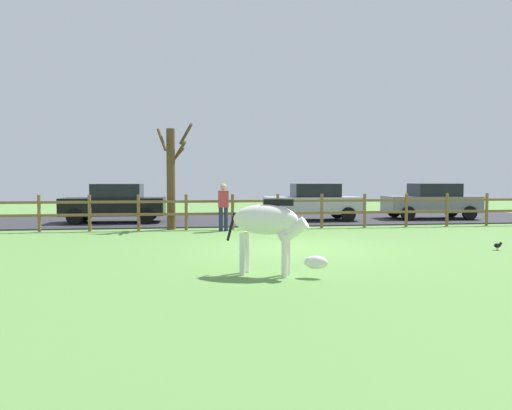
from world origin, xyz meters
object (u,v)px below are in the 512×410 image
(crow_on_grass, at_px, (498,245))
(zebra, at_px, (270,225))
(visitor_near_fence, at_px, (223,205))
(bare_tree, at_px, (172,175))
(parked_car_grey, at_px, (431,201))
(parked_car_silver, at_px, (312,202))
(parked_car_black, at_px, (115,203))

(crow_on_grass, bearing_deg, zebra, -159.47)
(zebra, relative_size, visitor_near_fence, 1.10)
(bare_tree, relative_size, parked_car_grey, 0.91)
(parked_car_silver, bearing_deg, bare_tree, -156.40)
(parked_car_black, distance_m, visitor_near_fence, 5.40)
(visitor_near_fence, bearing_deg, bare_tree, 154.46)
(bare_tree, distance_m, zebra, 9.00)
(parked_car_black, height_order, visitor_near_fence, visitor_near_fence)
(parked_car_silver, bearing_deg, zebra, -108.58)
(parked_car_black, bearing_deg, bare_tree, -48.42)
(parked_car_black, bearing_deg, crow_on_grass, -40.39)
(parked_car_black, relative_size, parked_car_grey, 0.98)
(bare_tree, xyz_separation_m, crow_on_grass, (8.26, -6.38, -1.82))
(parked_car_black, bearing_deg, parked_car_silver, -0.67)
(parked_car_grey, distance_m, visitor_near_fence, 10.12)
(crow_on_grass, xyz_separation_m, parked_car_grey, (3.02, 9.01, 0.72))
(parked_car_silver, bearing_deg, parked_car_grey, 0.94)
(bare_tree, height_order, parked_car_black, bare_tree)
(crow_on_grass, distance_m, parked_car_black, 13.93)
(zebra, height_order, parked_car_grey, parked_car_grey)
(crow_on_grass, bearing_deg, parked_car_black, 139.61)
(parked_car_grey, height_order, visitor_near_fence, visitor_near_fence)
(bare_tree, xyz_separation_m, parked_car_black, (-2.34, 2.64, -1.10))
(zebra, distance_m, parked_car_black, 12.16)
(bare_tree, relative_size, visitor_near_fence, 2.28)
(crow_on_grass, height_order, visitor_near_fence, visitor_near_fence)
(crow_on_grass, distance_m, parked_car_grey, 9.53)
(bare_tree, distance_m, parked_car_black, 3.70)
(zebra, height_order, crow_on_grass, zebra)
(crow_on_grass, bearing_deg, parked_car_grey, 71.48)
(parked_car_grey, bearing_deg, zebra, -129.16)
(parked_car_grey, bearing_deg, visitor_near_fence, -159.87)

